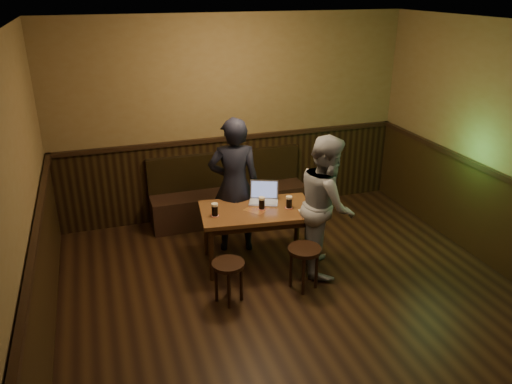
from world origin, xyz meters
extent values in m
cube|color=black|center=(0.00, 0.00, -0.01)|extent=(5.00, 6.00, 0.02)
cube|color=beige|center=(0.00, 0.00, 2.81)|extent=(5.00, 6.00, 0.02)
cube|color=olive|center=(0.00, 3.01, 1.40)|extent=(5.00, 0.02, 2.80)
cube|color=olive|center=(-2.51, 0.00, 1.40)|extent=(0.02, 6.00, 2.80)
cube|color=black|center=(0.00, 2.98, 0.55)|extent=(4.98, 0.04, 1.10)
cube|color=black|center=(-2.48, 0.00, 0.55)|extent=(0.04, 5.98, 1.10)
cube|color=black|center=(0.00, 2.95, 1.13)|extent=(4.98, 0.06, 0.06)
cube|color=black|center=(-2.45, 0.00, 1.13)|extent=(0.06, 5.98, 0.06)
cube|color=black|center=(-0.16, 2.71, 0.23)|extent=(2.20, 0.50, 0.45)
cube|color=black|center=(-0.16, 2.91, 0.70)|extent=(2.20, 0.10, 0.50)
cube|color=#563718|center=(-0.16, 1.47, 0.68)|extent=(1.40, 0.91, 0.05)
cube|color=#331D0E|center=(-0.16, 1.47, 0.61)|extent=(1.27, 0.79, 0.08)
cube|color=maroon|center=(-0.16, 1.47, 0.71)|extent=(0.34, 0.34, 0.00)
cylinder|color=#331D0E|center=(-0.78, 1.24, 0.33)|extent=(0.07, 0.07, 0.66)
cylinder|color=#331D0E|center=(-0.70, 1.84, 0.33)|extent=(0.07, 0.07, 0.66)
cylinder|color=#331D0E|center=(0.38, 1.09, 0.33)|extent=(0.07, 0.07, 0.66)
cylinder|color=#331D0E|center=(0.45, 1.69, 0.33)|extent=(0.07, 0.07, 0.66)
cylinder|color=black|center=(-0.70, 0.79, 0.45)|extent=(0.42, 0.42, 0.04)
cylinder|color=black|center=(-0.58, 0.76, 0.22)|extent=(0.04, 0.04, 0.45)
cylinder|color=black|center=(-0.67, 0.92, 0.22)|extent=(0.04, 0.04, 0.45)
cylinder|color=black|center=(-0.83, 0.82, 0.22)|extent=(0.04, 0.04, 0.45)
cylinder|color=black|center=(-0.74, 0.66, 0.22)|extent=(0.04, 0.04, 0.45)
cylinder|color=black|center=(0.15, 0.77, 0.48)|extent=(0.49, 0.49, 0.04)
cylinder|color=black|center=(0.28, 0.72, 0.24)|extent=(0.04, 0.04, 0.48)
cylinder|color=black|center=(0.21, 0.90, 0.24)|extent=(0.04, 0.04, 0.48)
cylinder|color=black|center=(0.02, 0.83, 0.24)|extent=(0.04, 0.04, 0.48)
cylinder|color=black|center=(0.09, 0.64, 0.24)|extent=(0.04, 0.04, 0.48)
cylinder|color=maroon|center=(-0.67, 1.45, 0.71)|extent=(0.10, 0.10, 0.00)
cylinder|color=silver|center=(-0.67, 1.45, 0.71)|extent=(0.08, 0.08, 0.00)
cylinder|color=black|center=(-0.67, 1.45, 0.77)|extent=(0.07, 0.07, 0.12)
cylinder|color=beige|center=(-0.67, 1.45, 0.84)|extent=(0.08, 0.08, 0.03)
cylinder|color=maroon|center=(-0.11, 1.45, 0.71)|extent=(0.10, 0.10, 0.00)
cylinder|color=silver|center=(-0.11, 1.45, 0.71)|extent=(0.08, 0.08, 0.00)
cylinder|color=black|center=(-0.11, 1.45, 0.77)|extent=(0.07, 0.07, 0.12)
cylinder|color=beige|center=(-0.11, 1.45, 0.84)|extent=(0.07, 0.07, 0.03)
cylinder|color=maroon|center=(0.21, 1.38, 0.71)|extent=(0.10, 0.10, 0.00)
cylinder|color=silver|center=(0.21, 1.38, 0.71)|extent=(0.08, 0.08, 0.00)
cylinder|color=black|center=(0.21, 1.38, 0.77)|extent=(0.07, 0.07, 0.11)
cylinder|color=beige|center=(0.21, 1.38, 0.84)|extent=(0.07, 0.07, 0.03)
cube|color=silver|center=(-0.03, 1.61, 0.71)|extent=(0.41, 0.35, 0.02)
cube|color=#B2B2B7|center=(-0.03, 1.61, 0.72)|extent=(0.36, 0.29, 0.00)
cube|color=silver|center=(0.01, 1.72, 0.83)|extent=(0.34, 0.20, 0.22)
cube|color=#6072B3|center=(0.01, 1.71, 0.83)|extent=(0.31, 0.17, 0.19)
cube|color=silver|center=(0.38, 1.21, 0.71)|extent=(0.24, 0.19, 0.00)
imported|color=black|center=(-0.32, 1.88, 0.86)|extent=(0.70, 0.54, 1.72)
imported|color=gray|center=(0.55, 1.10, 0.82)|extent=(0.84, 0.95, 1.63)
camera|label=1|loc=(-1.85, -3.56, 3.16)|focal=35.00mm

